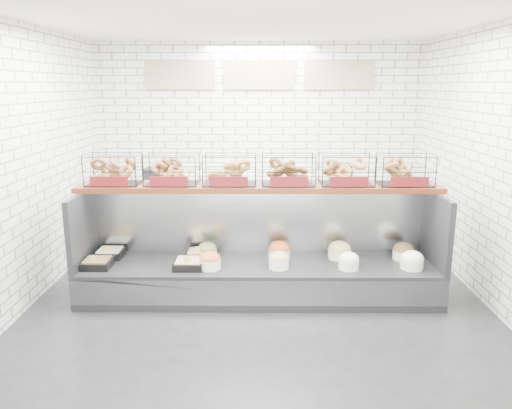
{
  "coord_description": "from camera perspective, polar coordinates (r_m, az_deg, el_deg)",
  "views": [
    {
      "loc": [
        0.01,
        -5.03,
        2.36
      ],
      "look_at": [
        -0.03,
        0.45,
        1.04
      ],
      "focal_mm": 35.0,
      "sensor_mm": 36.0,
      "label": 1
    }
  ],
  "objects": [
    {
      "name": "ground",
      "position": [
        5.56,
        0.31,
        -11.6
      ],
      "size": [
        5.5,
        5.5,
        0.0
      ],
      "primitive_type": "plane",
      "color": "black",
      "rests_on": "ground"
    },
    {
      "name": "prep_counter",
      "position": [
        7.7,
        0.31,
        -0.7
      ],
      "size": [
        4.0,
        0.6,
        1.2
      ],
      "color": "#93969B",
      "rests_on": "ground"
    },
    {
      "name": "bagel_shelf",
      "position": [
        5.64,
        0.33,
        3.6
      ],
      "size": [
        4.1,
        0.5,
        0.4
      ],
      "color": "#42190E",
      "rests_on": "display_case"
    },
    {
      "name": "room_shell",
      "position": [
        5.64,
        0.35,
        10.46
      ],
      "size": [
        5.02,
        5.51,
        3.01
      ],
      "color": "white",
      "rests_on": "ground"
    },
    {
      "name": "display_case",
      "position": [
        5.75,
        0.47,
        -7.18
      ],
      "size": [
        4.0,
        0.9,
        1.2
      ],
      "color": "black",
      "rests_on": "ground"
    }
  ]
}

